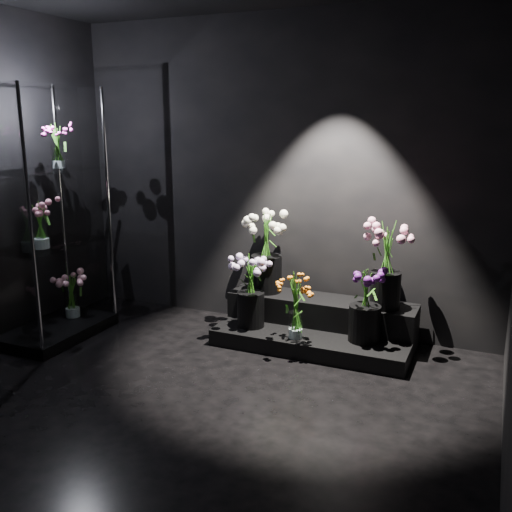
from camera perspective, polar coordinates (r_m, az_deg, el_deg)
The scene contains 12 objects.
floor at distance 3.88m, azimuth -9.00°, elevation -15.93°, with size 4.00×4.00×0.00m, color black.
wall_back at distance 5.19m, azimuth 2.38°, elevation 8.07°, with size 4.00×4.00×0.00m, color black.
display_riser at distance 5.02m, azimuth 6.13°, elevation -6.88°, with size 1.65×0.74×0.37m.
display_case at distance 5.19m, azimuth -20.09°, elevation 3.72°, with size 0.59×0.98×2.17m.
bouquet_orange_bells at distance 4.66m, azimuth 4.02°, elevation -4.87°, with size 0.27×0.27×0.56m.
bouquet_lilac at distance 4.89m, azimuth -0.52°, elevation -2.95°, with size 0.38×0.38×0.63m.
bouquet_purple at distance 4.67m, azimuth 10.88°, elevation -4.63°, with size 0.34×0.34×0.61m.
bouquet_cream_roses at distance 5.09m, azimuth 1.06°, elevation 0.91°, with size 0.50×0.50×0.71m.
bouquet_pink_roses at distance 4.77m, azimuth 12.97°, elevation -0.28°, with size 0.43×0.43×0.72m.
bouquet_case_pink at distance 5.04m, azimuth -20.83°, elevation 3.04°, with size 0.33×0.33×0.40m.
bouquet_case_magenta at distance 5.22m, azimuth -19.28°, elevation 10.53°, with size 0.23×0.23×0.40m.
bouquet_case_base_pink at distance 5.55m, azimuth -17.98°, elevation -3.58°, with size 0.40×0.40×0.42m.
Camera 1 is at (1.86, -2.82, 1.91)m, focal length 40.00 mm.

